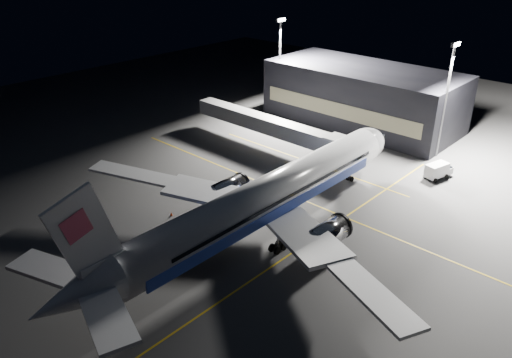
{
  "coord_description": "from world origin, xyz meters",
  "views": [
    {
      "loc": [
        -44.45,
        -38.61,
        37.05
      ],
      "look_at": [
        1.56,
        3.74,
        6.0
      ],
      "focal_mm": 35.0,
      "sensor_mm": 36.0,
      "label": 1
    }
  ],
  "objects": [
    {
      "name": "service_truck",
      "position": [
        31.47,
        -10.17,
        1.42
      ],
      "size": [
        5.54,
        3.29,
        2.66
      ],
      "rotation": [
        0.0,
        0.0,
        -0.25
      ],
      "color": "silver",
      "rests_on": "ground"
    },
    {
      "name": "guide_line_cross",
      "position": [
        0.0,
        -6.0,
        0.01
      ],
      "size": [
        70.0,
        0.25,
        0.01
      ],
      "primitive_type": "cube",
      "color": "gold",
      "rests_on": "ground"
    },
    {
      "name": "jet_bridge",
      "position": [
        22.0,
        18.06,
        4.58
      ],
      "size": [
        3.6,
        34.4,
        6.3
      ],
      "color": "#B2B2B7",
      "rests_on": "ground"
    },
    {
      "name": "safety_cone_a",
      "position": [
        -6.7,
        12.91,
        0.28
      ],
      "size": [
        0.38,
        0.38,
        0.56
      ],
      "primitive_type": "cone",
      "color": "#EC3D09",
      "rests_on": "ground"
    },
    {
      "name": "floodlight_mast_north",
      "position": [
        40.0,
        31.99,
        12.37
      ],
      "size": [
        2.4,
        0.68,
        20.7
      ],
      "color": "#59595E",
      "rests_on": "ground"
    },
    {
      "name": "safety_cone_b",
      "position": [
        -4.64,
        6.93,
        0.33
      ],
      "size": [
        0.44,
        0.44,
        0.65
      ],
      "primitive_type": "cone",
      "color": "#EC3D09",
      "rests_on": "ground"
    },
    {
      "name": "guide_line_main",
      "position": [
        10.0,
        0.0,
        0.01
      ],
      "size": [
        0.25,
        80.0,
        0.01
      ],
      "primitive_type": "cube",
      "color": "gold",
      "rests_on": "ground"
    },
    {
      "name": "safety_cone_c",
      "position": [
        2.09,
        9.93,
        0.28
      ],
      "size": [
        0.38,
        0.38,
        0.57
      ],
      "primitive_type": "cone",
      "color": "#EC3D09",
      "rests_on": "ground"
    },
    {
      "name": "floodlight_mast_south",
      "position": [
        40.0,
        -6.01,
        12.37
      ],
      "size": [
        2.4,
        0.67,
        20.7
      ],
      "color": "#59595E",
      "rests_on": "ground"
    },
    {
      "name": "airliner",
      "position": [
        -1.08,
        0.0,
        5.16
      ],
      "size": [
        61.48,
        54.22,
        16.64
      ],
      "color": "silver",
      "rests_on": "ground"
    },
    {
      "name": "terminal",
      "position": [
        45.98,
        14.0,
        6.0
      ],
      "size": [
        18.12,
        40.0,
        12.0
      ],
      "color": "black",
      "rests_on": "ground"
    },
    {
      "name": "guide_line_side",
      "position": [
        22.0,
        10.0,
        0.01
      ],
      "size": [
        0.25,
        40.0,
        0.01
      ],
      "primitive_type": "cube",
      "color": "gold",
      "rests_on": "ground"
    },
    {
      "name": "ground",
      "position": [
        0.0,
        0.0,
        0.0
      ],
      "size": [
        200.0,
        200.0,
        0.0
      ],
      "primitive_type": "plane",
      "color": "#4C4C4F",
      "rests_on": "ground"
    },
    {
      "name": "baggage_tug",
      "position": [
        -0.49,
        8.15,
        0.86
      ],
      "size": [
        3.15,
        2.87,
        1.87
      ],
      "rotation": [
        0.0,
        0.0,
        -0.39
      ],
      "color": "black",
      "rests_on": "ground"
    }
  ]
}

